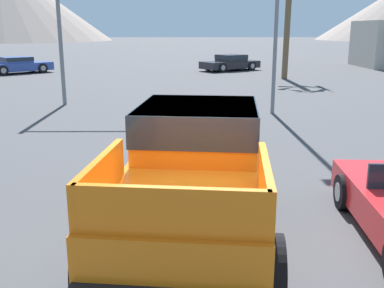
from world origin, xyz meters
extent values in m
plane|color=#424244|center=(0.00, 0.00, 0.00)|extent=(320.00, 320.00, 0.00)
cube|color=orange|center=(-0.21, -0.28, 0.85)|extent=(2.35, 4.63, 0.69)
cube|color=orange|center=(-0.12, 0.60, 1.57)|extent=(1.94, 2.13, 0.73)
cube|color=#1E2833|center=(-0.12, 0.60, 1.70)|extent=(1.98, 2.17, 0.47)
cube|color=orange|center=(-1.24, -1.43, 1.44)|extent=(0.27, 1.78, 0.48)
cube|color=orange|center=(0.56, -1.62, 1.44)|extent=(0.27, 1.78, 0.48)
cube|color=orange|center=(-0.43, -2.37, 1.44)|extent=(1.82, 0.27, 0.48)
cube|color=black|center=(0.03, 1.98, 0.63)|extent=(1.87, 0.35, 0.24)
cylinder|color=black|center=(-1.04, 1.19, 0.45)|extent=(0.40, 0.92, 0.89)
cylinder|color=#232326|center=(-1.04, 1.19, 0.45)|extent=(0.37, 0.52, 0.49)
cylinder|color=black|center=(0.91, 0.99, 0.45)|extent=(0.40, 0.92, 0.89)
cylinder|color=#232326|center=(0.91, 0.99, 0.45)|extent=(0.37, 0.52, 0.49)
cylinder|color=black|center=(-1.33, -1.56, 0.45)|extent=(0.40, 0.92, 0.89)
cylinder|color=#232326|center=(-1.33, -1.56, 0.45)|extent=(0.37, 0.52, 0.49)
cylinder|color=black|center=(0.62, -1.76, 0.45)|extent=(0.40, 0.92, 0.89)
cylinder|color=#232326|center=(0.62, -1.76, 0.45)|extent=(0.37, 0.52, 0.49)
cylinder|color=black|center=(2.44, 1.15, 0.30)|extent=(0.26, 0.62, 0.61)
cylinder|color=#9E9EA3|center=(2.44, 1.15, 0.30)|extent=(0.25, 0.35, 0.33)
cube|color=#232328|center=(2.79, 27.71, 0.44)|extent=(4.71, 3.94, 0.51)
cube|color=#232328|center=(2.89, 27.77, 0.94)|extent=(2.43, 2.36, 0.47)
cube|color=#1E2833|center=(2.89, 27.77, 0.99)|extent=(2.49, 2.41, 0.28)
cylinder|color=black|center=(2.12, 26.23, 0.34)|extent=(0.69, 0.55, 0.68)
cylinder|color=#9E9EA3|center=(2.12, 26.23, 0.34)|extent=(0.44, 0.40, 0.37)
cylinder|color=black|center=(1.17, 27.71, 0.34)|extent=(0.69, 0.55, 0.68)
cylinder|color=#9E9EA3|center=(1.17, 27.71, 0.34)|extent=(0.44, 0.40, 0.37)
cylinder|color=black|center=(4.42, 27.71, 0.34)|extent=(0.69, 0.55, 0.68)
cylinder|color=#9E9EA3|center=(4.42, 27.71, 0.34)|extent=(0.44, 0.40, 0.37)
cylinder|color=black|center=(3.47, 29.20, 0.34)|extent=(0.69, 0.55, 0.68)
cylinder|color=#9E9EA3|center=(3.47, 29.20, 0.34)|extent=(0.44, 0.40, 0.37)
cube|color=#334C9E|center=(-12.23, 25.67, 0.46)|extent=(4.51, 4.31, 0.55)
cube|color=#334C9E|center=(-12.31, 25.59, 0.94)|extent=(2.44, 2.42, 0.41)
cube|color=#1E2833|center=(-12.31, 25.59, 0.99)|extent=(2.49, 2.47, 0.25)
cylinder|color=black|center=(-11.78, 27.23, 0.33)|extent=(0.64, 0.61, 0.67)
cylinder|color=#9E9EA3|center=(-11.78, 27.23, 0.33)|extent=(0.43, 0.42, 0.37)
cylinder|color=black|center=(-10.63, 25.96, 0.33)|extent=(0.64, 0.61, 0.67)
cylinder|color=#9E9EA3|center=(-10.63, 25.96, 0.33)|extent=(0.43, 0.42, 0.37)
cylinder|color=black|center=(-12.68, 24.11, 0.33)|extent=(0.64, 0.61, 0.67)
cylinder|color=#9E9EA3|center=(-12.68, 24.11, 0.33)|extent=(0.43, 0.42, 0.37)
cylinder|color=slate|center=(-5.41, 12.27, 3.01)|extent=(0.16, 0.16, 6.03)
cylinder|color=brown|center=(5.70, 21.93, 3.03)|extent=(0.36, 0.57, 6.06)
cone|color=gray|center=(-48.65, 114.07, 10.13)|extent=(55.74, 55.74, 20.26)
cone|color=gray|center=(-55.07, 131.79, 6.02)|extent=(57.32, 57.32, 12.03)
camera|label=1|loc=(-0.25, -6.17, 3.06)|focal=42.00mm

